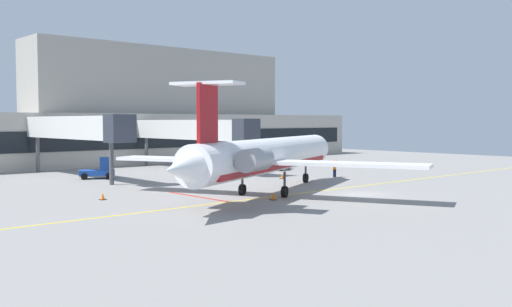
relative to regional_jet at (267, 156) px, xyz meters
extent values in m
cube|color=gray|center=(6.11, -4.82, -3.26)|extent=(120.00, 120.00, 0.10)
cube|color=yellow|center=(6.11, -1.04, -3.20)|extent=(108.00, 0.24, 0.01)
cube|color=red|center=(-4.83, 3.04, -3.20)|extent=(0.30, 8.00, 0.01)
cube|color=#ADA89E|center=(13.56, 40.72, 0.34)|extent=(77.08, 11.06, 7.09)
cube|color=#9F9A91|center=(17.86, 43.48, 8.99)|extent=(42.13, 7.74, 10.21)
cube|color=black|center=(13.56, 35.13, 0.34)|extent=(73.99, 0.12, 2.57)
cube|color=silver|center=(-5.73, 24.98, 2.19)|extent=(1.40, 20.41, 2.40)
cube|color=#2D333D|center=(-5.73, 13.87, 2.19)|extent=(2.40, 2.00, 2.64)
cylinder|color=#4C4C51|center=(-5.73, 33.68, -1.11)|extent=(0.44, 0.44, 4.19)
cylinder|color=#4C4C51|center=(-5.73, 15.57, -1.11)|extent=(0.44, 0.44, 4.19)
cube|color=silver|center=(9.08, 24.55, 1.81)|extent=(1.40, 21.27, 2.40)
cube|color=#2D333D|center=(9.08, 13.02, 1.81)|extent=(2.40, 2.00, 2.64)
cylinder|color=#4C4C51|center=(9.08, 33.68, -1.30)|extent=(0.44, 0.44, 3.82)
cylinder|color=#4C4C51|center=(9.08, 14.72, -1.30)|extent=(0.44, 0.44, 3.82)
cylinder|color=white|center=(0.50, 0.24, 0.04)|extent=(24.87, 13.82, 2.84)
cube|color=maroon|center=(0.50, 0.24, -0.74)|extent=(22.38, 12.44, 0.51)
cone|color=white|center=(13.22, 6.29, 0.04)|extent=(4.01, 3.85, 2.78)
cone|color=white|center=(-12.48, -5.94, 0.04)|extent=(4.36, 3.76, 2.41)
cube|color=white|center=(-4.08, 6.10, -0.38)|extent=(7.50, 11.73, 0.28)
cube|color=white|center=(2.16, -7.01, -0.38)|extent=(7.50, 11.73, 0.28)
cylinder|color=gray|center=(-8.03, -1.35, 0.25)|extent=(3.74, 2.87, 1.56)
cylinder|color=gray|center=(-6.11, -5.39, 0.25)|extent=(3.74, 2.87, 1.56)
cube|color=maroon|center=(-9.44, -4.49, 3.38)|extent=(2.41, 1.31, 3.85)
cube|color=white|center=(-9.44, -4.49, 5.31)|extent=(3.74, 4.95, 0.20)
cylinder|color=#3F3F44|center=(9.48, 4.52, -1.84)|extent=(0.20, 0.20, 1.38)
cylinder|color=black|center=(9.48, 4.52, -2.76)|extent=(0.96, 0.70, 0.90)
cylinder|color=#3F3F44|center=(-1.48, 1.34, -1.84)|extent=(0.20, 0.20, 1.38)
cylinder|color=black|center=(-1.48, 1.34, -2.76)|extent=(0.96, 0.70, 0.90)
cylinder|color=#3F3F44|center=(0.11, -1.99, -1.84)|extent=(0.20, 0.20, 1.38)
cylinder|color=black|center=(0.11, -1.99, -2.76)|extent=(0.96, 0.70, 0.90)
cube|color=silver|center=(17.93, 17.20, -2.56)|extent=(4.56, 3.53, 0.59)
cube|color=#B8B1A9|center=(16.89, 16.69, -1.78)|extent=(2.24, 2.26, 0.98)
cylinder|color=black|center=(17.04, 15.71, -2.86)|extent=(0.75, 0.56, 0.70)
cylinder|color=black|center=(16.21, 17.41, -2.86)|extent=(0.75, 0.56, 0.70)
cylinder|color=black|center=(19.65, 17.00, -2.86)|extent=(0.75, 0.56, 0.70)
cylinder|color=black|center=(18.82, 18.69, -2.86)|extent=(0.75, 0.56, 0.70)
cube|color=#1E4CB2|center=(-4.10, 21.86, -2.57)|extent=(4.03, 3.24, 0.58)
cube|color=#1A4197|center=(-3.20, 21.40, -1.62)|extent=(2.02, 2.08, 1.32)
cylinder|color=black|center=(-2.57, 22.06, -2.86)|extent=(0.75, 0.57, 0.70)
cylinder|color=black|center=(-3.38, 20.49, -2.86)|extent=(0.75, 0.57, 0.70)
cylinder|color=black|center=(-4.82, 23.23, -2.86)|extent=(0.75, 0.57, 0.70)
cylinder|color=black|center=(-5.63, 21.66, -2.86)|extent=(0.75, 0.57, 0.70)
cylinder|color=white|center=(18.11, 22.27, -1.93)|extent=(5.56, 2.53, 1.85)
sphere|color=white|center=(20.77, 22.62, -1.93)|extent=(1.81, 1.81, 1.81)
sphere|color=white|center=(15.45, 21.93, -1.93)|extent=(1.81, 1.81, 1.81)
cube|color=#59595B|center=(16.50, 22.27, -3.03)|extent=(0.60, 1.67, 0.35)
cube|color=#59595B|center=(19.72, 22.27, -3.03)|extent=(0.60, 1.67, 0.35)
cylinder|color=#191E33|center=(15.78, 6.25, -2.79)|extent=(0.18, 0.18, 0.83)
cylinder|color=#191E33|center=(15.79, 6.05, -2.79)|extent=(0.18, 0.18, 0.83)
cylinder|color=orange|center=(15.79, 6.15, -2.03)|extent=(0.34, 0.34, 0.69)
sphere|color=tan|center=(15.79, 6.15, -1.56)|extent=(0.24, 0.24, 0.24)
cylinder|color=orange|center=(15.77, 6.37, -1.63)|extent=(0.12, 0.39, 0.50)
cylinder|color=#F2590C|center=(15.77, 6.37, -1.41)|extent=(0.06, 0.06, 0.28)
cylinder|color=orange|center=(15.80, 5.93, -1.63)|extent=(0.12, 0.39, 0.50)
cylinder|color=#F2590C|center=(15.80, 5.93, -1.41)|extent=(0.06, 0.06, 0.28)
cone|color=orange|center=(-11.36, 6.41, -2.93)|extent=(0.36, 0.36, 0.55)
cube|color=black|center=(-11.36, 6.41, -3.19)|extent=(0.47, 0.47, 0.04)
cone|color=orange|center=(-1.59, -2.44, -2.93)|extent=(0.36, 0.36, 0.55)
cube|color=black|center=(-1.59, -2.44, -3.19)|extent=(0.47, 0.47, 0.04)
cone|color=orange|center=(10.48, 8.83, -2.93)|extent=(0.36, 0.36, 0.55)
cube|color=black|center=(10.48, 8.83, -3.19)|extent=(0.47, 0.47, 0.04)
camera|label=1|loc=(-32.24, -34.58, 2.89)|focal=40.63mm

